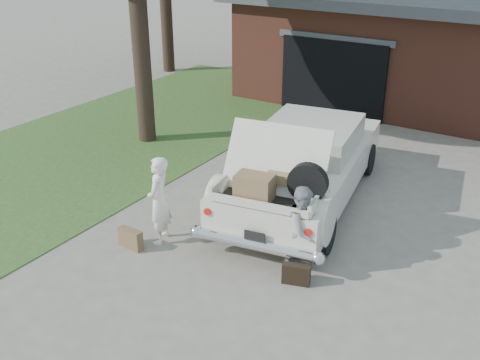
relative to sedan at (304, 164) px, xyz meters
The scene contains 8 objects.
ground 2.61m from the sedan, 98.00° to the right, with size 90.00×90.00×0.00m, color gray.
grass_strip 5.92m from the sedan, behind, with size 6.00×16.00×0.02m, color #2D4C1E.
house 9.07m from the sedan, 85.96° to the left, with size 12.80×7.80×3.30m.
sedan is the anchor object (origin of this frame).
woman_left 3.15m from the sedan, 116.94° to the right, with size 0.59×0.39×1.62m, color white.
woman_right 2.54m from the sedan, 63.76° to the right, with size 0.73×0.57×1.50m, color #929298.
suitcase_left 3.76m from the sedan, 117.61° to the right, with size 0.47×0.15×0.37m, color brown.
suitcase_right 3.03m from the sedan, 65.38° to the right, with size 0.45×0.14×0.35m, color black.
Camera 1 is at (4.80, -6.96, 5.25)m, focal length 42.00 mm.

